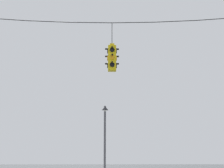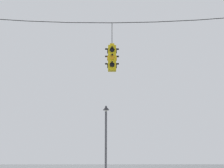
% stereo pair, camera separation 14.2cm
% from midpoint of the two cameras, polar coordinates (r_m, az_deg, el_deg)
% --- Properties ---
extents(span_wire, '(12.79, 0.03, 0.34)m').
position_cam_midpoint_polar(span_wire, '(15.03, -3.22, 10.52)').
color(span_wire, black).
extents(traffic_light_near_right_pole, '(0.58, 0.58, 2.13)m').
position_cam_midpoint_polar(traffic_light_near_right_pole, '(14.46, 0.28, 4.36)').
color(traffic_light_near_right_pole, yellow).
extents(street_lamp, '(0.37, 0.65, 4.86)m').
position_cam_midpoint_polar(street_lamp, '(19.53, -0.81, -8.51)').
color(street_lamp, '#515156').
rests_on(street_lamp, ground_plane).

